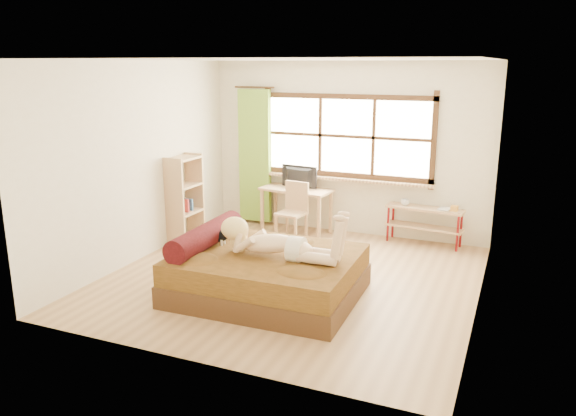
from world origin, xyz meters
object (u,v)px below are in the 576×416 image
at_px(chair, 294,207).
at_px(bookshelf, 185,199).
at_px(bed, 264,272).
at_px(desk, 296,194).
at_px(kitten, 217,234).
at_px(pipe_shelf, 425,217).
at_px(woman, 277,231).

distance_m(chair, bookshelf, 1.67).
bearing_deg(bed, desk, 102.57).
distance_m(kitten, desk, 2.46).
bearing_deg(chair, bed, -69.61).
xyz_separation_m(bed, desk, (-0.62, 2.56, 0.33)).
bearing_deg(bookshelf, kitten, -43.78).
xyz_separation_m(desk, pipe_shelf, (2.04, 0.12, -0.20)).
bearing_deg(pipe_shelf, chair, -159.76).
bearing_deg(pipe_shelf, kitten, -122.86).
relative_size(pipe_shelf, bookshelf, 0.88).
distance_m(bed, bookshelf, 2.46).
relative_size(woman, kitten, 4.67).
bearing_deg(desk, chair, -66.20).
bearing_deg(chair, woman, -65.10).
distance_m(woman, bookshelf, 2.62).
distance_m(desk, chair, 0.40).
height_order(kitten, bookshelf, bookshelf).
xyz_separation_m(kitten, bookshelf, (-1.31, 1.31, 0.03)).
distance_m(bed, chair, 2.26).
distance_m(bed, desk, 2.66).
distance_m(kitten, bookshelf, 1.85).
bearing_deg(pipe_shelf, woman, -107.91).
bearing_deg(desk, pipe_shelf, 10.52).
xyz_separation_m(kitten, chair, (0.15, 2.09, -0.15)).
bearing_deg(kitten, desk, 87.86).
bearing_deg(woman, kitten, 169.09).
bearing_deg(bookshelf, pipe_shelf, 21.86).
xyz_separation_m(bed, woman, (0.20, -0.05, 0.55)).
relative_size(bed, pipe_shelf, 1.80).
height_order(kitten, pipe_shelf, kitten).
bearing_deg(chair, desk, 113.80).
height_order(bed, kitten, bed).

